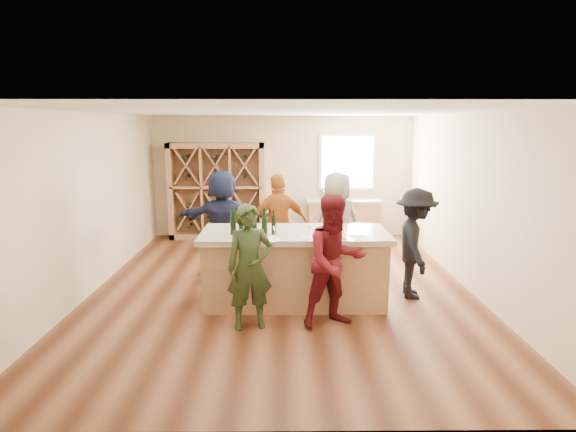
{
  "coord_description": "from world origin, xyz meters",
  "views": [
    {
      "loc": [
        0.04,
        -6.94,
        2.62
      ],
      "look_at": [
        0.1,
        0.2,
        1.15
      ],
      "focal_mm": 28.0,
      "sensor_mm": 36.0,
      "label": 1
    }
  ],
  "objects_px": {
    "sink": "(335,195)",
    "person_far_mid": "(279,224)",
    "wine_bottle_c": "(254,223)",
    "wine_bottle_d": "(264,225)",
    "person_near_left": "(250,267)",
    "person_near_right": "(335,262)",
    "wine_bottle_b": "(241,225)",
    "person_far_right": "(336,223)",
    "wine_bottle_a": "(233,223)",
    "wine_bottle_e": "(274,225)",
    "tasting_counter_base": "(294,269)",
    "person_far_left": "(223,221)",
    "wine_rack": "(217,191)",
    "person_server": "(415,243)"
  },
  "relations": [
    {
      "from": "wine_bottle_a",
      "to": "person_near_right",
      "type": "distance_m",
      "value": 1.57
    },
    {
      "from": "person_near_left",
      "to": "person_far_mid",
      "type": "distance_m",
      "value": 2.21
    },
    {
      "from": "sink",
      "to": "wine_bottle_a",
      "type": "distance_m",
      "value": 4.38
    },
    {
      "from": "wine_bottle_a",
      "to": "wine_bottle_e",
      "type": "bearing_deg",
      "value": 0.22
    },
    {
      "from": "wine_bottle_c",
      "to": "person_far_mid",
      "type": "relative_size",
      "value": 0.17
    },
    {
      "from": "person_far_mid",
      "to": "sink",
      "type": "bearing_deg",
      "value": -133.68
    },
    {
      "from": "wine_bottle_a",
      "to": "person_far_left",
      "type": "distance_m",
      "value": 1.7
    },
    {
      "from": "wine_bottle_c",
      "to": "tasting_counter_base",
      "type": "bearing_deg",
      "value": 12.18
    },
    {
      "from": "wine_bottle_c",
      "to": "sink",
      "type": "bearing_deg",
      "value": 67.89
    },
    {
      "from": "person_near_left",
      "to": "person_near_right",
      "type": "distance_m",
      "value": 1.1
    },
    {
      "from": "wine_bottle_a",
      "to": "wine_bottle_e",
      "type": "height_order",
      "value": "wine_bottle_a"
    },
    {
      "from": "sink",
      "to": "wine_bottle_c",
      "type": "distance_m",
      "value": 4.22
    },
    {
      "from": "wine_rack",
      "to": "wine_bottle_d",
      "type": "xyz_separation_m",
      "value": [
        1.26,
        -4.11,
        0.14
      ]
    },
    {
      "from": "person_near_right",
      "to": "person_far_left",
      "type": "distance_m",
      "value": 2.87
    },
    {
      "from": "wine_bottle_d",
      "to": "wine_bottle_b",
      "type": "bearing_deg",
      "value": 172.15
    },
    {
      "from": "person_near_left",
      "to": "person_near_right",
      "type": "bearing_deg",
      "value": -10.26
    },
    {
      "from": "wine_bottle_b",
      "to": "person_far_left",
      "type": "relative_size",
      "value": 0.16
    },
    {
      "from": "sink",
      "to": "tasting_counter_base",
      "type": "relative_size",
      "value": 0.21
    },
    {
      "from": "wine_rack",
      "to": "person_near_right",
      "type": "bearing_deg",
      "value": -64.76
    },
    {
      "from": "wine_bottle_d",
      "to": "wine_bottle_e",
      "type": "xyz_separation_m",
      "value": [
        0.13,
        0.09,
        -0.03
      ]
    },
    {
      "from": "wine_bottle_a",
      "to": "person_near_left",
      "type": "xyz_separation_m",
      "value": [
        0.28,
        -0.7,
        -0.43
      ]
    },
    {
      "from": "person_near_left",
      "to": "wine_bottle_d",
      "type": "bearing_deg",
      "value": 61.54
    },
    {
      "from": "tasting_counter_base",
      "to": "wine_bottle_b",
      "type": "bearing_deg",
      "value": -164.62
    },
    {
      "from": "person_far_mid",
      "to": "person_far_left",
      "type": "distance_m",
      "value": 1.01
    },
    {
      "from": "tasting_counter_base",
      "to": "wine_bottle_d",
      "type": "height_order",
      "value": "wine_bottle_d"
    },
    {
      "from": "wine_bottle_c",
      "to": "wine_bottle_d",
      "type": "relative_size",
      "value": 0.97
    },
    {
      "from": "sink",
      "to": "person_far_mid",
      "type": "xyz_separation_m",
      "value": [
        -1.25,
        -2.47,
        -0.12
      ]
    },
    {
      "from": "wine_bottle_b",
      "to": "wine_bottle_c",
      "type": "bearing_deg",
      "value": 24.89
    },
    {
      "from": "wine_bottle_c",
      "to": "person_near_left",
      "type": "bearing_deg",
      "value": -91.32
    },
    {
      "from": "wine_bottle_b",
      "to": "wine_rack",
      "type": "bearing_deg",
      "value": 102.92
    },
    {
      "from": "person_far_mid",
      "to": "wine_bottle_a",
      "type": "bearing_deg",
      "value": 50.12
    },
    {
      "from": "person_near_left",
      "to": "person_near_right",
      "type": "relative_size",
      "value": 0.94
    },
    {
      "from": "person_near_left",
      "to": "person_server",
      "type": "xyz_separation_m",
      "value": [
        2.43,
        1.06,
        0.02
      ]
    },
    {
      "from": "person_far_right",
      "to": "wine_bottle_d",
      "type": "bearing_deg",
      "value": 36.6
    },
    {
      "from": "sink",
      "to": "wine_bottle_b",
      "type": "relative_size",
      "value": 1.89
    },
    {
      "from": "person_far_right",
      "to": "wine_bottle_c",
      "type": "bearing_deg",
      "value": 30.92
    },
    {
      "from": "sink",
      "to": "wine_bottle_b",
      "type": "bearing_deg",
      "value": -113.9
    },
    {
      "from": "sink",
      "to": "wine_bottle_d",
      "type": "relative_size",
      "value": 1.7
    },
    {
      "from": "tasting_counter_base",
      "to": "wine_bottle_e",
      "type": "distance_m",
      "value": 0.79
    },
    {
      "from": "wine_bottle_b",
      "to": "person_far_right",
      "type": "distance_m",
      "value": 2.2
    },
    {
      "from": "person_near_right",
      "to": "person_far_right",
      "type": "height_order",
      "value": "person_far_right"
    },
    {
      "from": "sink",
      "to": "person_server",
      "type": "xyz_separation_m",
      "value": [
        0.83,
        -3.58,
        -0.17
      ]
    },
    {
      "from": "tasting_counter_base",
      "to": "person_near_right",
      "type": "distance_m",
      "value": 1.02
    },
    {
      "from": "sink",
      "to": "person_near_right",
      "type": "height_order",
      "value": "person_near_right"
    },
    {
      "from": "wine_bottle_d",
      "to": "person_far_right",
      "type": "bearing_deg",
      "value": 53.29
    },
    {
      "from": "wine_bottle_b",
      "to": "person_near_right",
      "type": "xyz_separation_m",
      "value": [
        1.26,
        -0.6,
        -0.35
      ]
    },
    {
      "from": "tasting_counter_base",
      "to": "wine_bottle_c",
      "type": "height_order",
      "value": "wine_bottle_c"
    },
    {
      "from": "tasting_counter_base",
      "to": "person_far_mid",
      "type": "height_order",
      "value": "person_far_mid"
    },
    {
      "from": "person_server",
      "to": "wine_bottle_e",
      "type": "bearing_deg",
      "value": 107.22
    },
    {
      "from": "wine_rack",
      "to": "person_near_left",
      "type": "height_order",
      "value": "wine_rack"
    }
  ]
}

